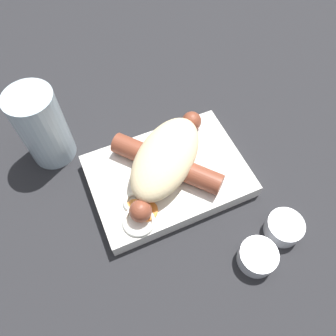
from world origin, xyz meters
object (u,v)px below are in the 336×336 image
condiment_cup_far (284,228)px  drink_glass (42,127)px  sausage (168,162)px  condiment_cup_near (257,257)px  food_tray (168,176)px  bread_roll (167,157)px

condiment_cup_far → drink_glass: (0.25, -0.25, 0.05)m
sausage → condiment_cup_near: sausage is taller
sausage → condiment_cup_far: size_ratio=3.16×
food_tray → drink_glass: drink_glass is taller
food_tray → sausage: bearing=-116.0°
sausage → drink_glass: size_ratio=1.25×
drink_glass → bread_roll: bearing=142.7°
food_tray → drink_glass: 0.19m
sausage → condiment_cup_near: size_ratio=3.16×
food_tray → condiment_cup_far: (-0.11, 0.14, -0.00)m
food_tray → condiment_cup_near: 0.16m
bread_roll → condiment_cup_near: (-0.05, 0.16, -0.04)m
bread_roll → sausage: size_ratio=1.04×
condiment_cup_far → condiment_cup_near: bearing=20.1°
bread_roll → condiment_cup_far: bearing=126.9°
food_tray → condiment_cup_far: same height
condiment_cup_near → drink_glass: drink_glass is taller
food_tray → condiment_cup_far: size_ratio=4.52×
condiment_cup_near → condiment_cup_far: same height
food_tray → bread_roll: bread_roll is taller
condiment_cup_far → sausage: bearing=-52.7°
condiment_cup_far → food_tray: bearing=-50.9°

